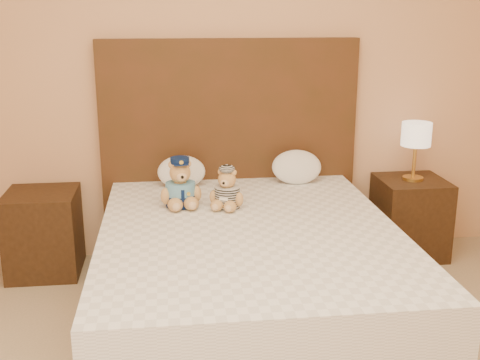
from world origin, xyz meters
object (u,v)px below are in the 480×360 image
teddy_police (180,182)px  teddy_prisoner (227,188)px  bed (249,274)px  nightstand_left (44,233)px  pillow_left (181,170)px  nightstand_right (410,217)px  pillow_right (297,165)px  lamp (416,137)px

teddy_police → teddy_prisoner: 0.28m
bed → teddy_prisoner: teddy_prisoner is taller
nightstand_left → teddy_prisoner: (1.16, -0.45, 0.40)m
pillow_left → bed: bearing=-67.7°
nightstand_right → pillow_right: bearing=177.9°
pillow_right → nightstand_left: bearing=-179.0°
teddy_prisoner → pillow_left: 0.55m
bed → teddy_police: bearing=131.2°
bed → teddy_police: (-0.36, 0.41, 0.42)m
lamp → pillow_left: 1.60m
nightstand_left → pillow_left: (0.91, 0.03, 0.39)m
bed → pillow_left: size_ratio=6.35×
teddy_police → teddy_prisoner: bearing=-20.8°
lamp → pillow_right: lamp is taller
bed → nightstand_left: bearing=147.4°
teddy_police → pillow_right: size_ratio=0.88×
nightstand_left → pillow_right: 1.73m
nightstand_right → teddy_police: bearing=-166.3°
nightstand_right → pillow_left: (-1.59, 0.03, 0.39)m
pillow_left → lamp: bearing=-1.1°
nightstand_right → teddy_police: (-1.61, -0.39, 0.42)m
lamp → teddy_prisoner: (-1.34, -0.45, -0.18)m
teddy_prisoner → pillow_right: size_ratio=0.72×
teddy_police → pillow_right: (0.79, 0.42, -0.03)m
bed → teddy_prisoner: size_ratio=8.21×
lamp → pillow_right: (-0.81, 0.03, -0.18)m
teddy_police → bed: bearing=-56.8°
nightstand_right → teddy_prisoner: teddy_prisoner is taller
bed → teddy_prisoner: (-0.09, 0.35, 0.40)m
nightstand_right → pillow_left: size_ratio=1.75×
nightstand_right → teddy_prisoner: bearing=-161.3°
bed → pillow_right: bearing=62.3°
nightstand_right → teddy_police: teddy_police is taller
nightstand_left → teddy_police: size_ratio=1.85×
teddy_prisoner → pillow_right: bearing=66.1°
lamp → teddy_prisoner: bearing=-161.3°
teddy_prisoner → pillow_left: bearing=141.0°
pillow_right → pillow_left: bearing=180.0°
teddy_prisoner → nightstand_right: bearing=42.1°
nightstand_right → nightstand_left: bearing=180.0°
pillow_left → teddy_police: bearing=-92.4°
nightstand_left → teddy_police: 1.06m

